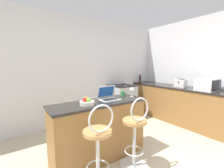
# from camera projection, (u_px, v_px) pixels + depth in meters

# --- Properties ---
(wall_back) EXTENTS (12.00, 0.06, 2.60)m
(wall_back) POSITION_uv_depth(u_px,v_px,m) (82.00, 71.00, 3.73)
(wall_back) COLOR silver
(wall_back) RESTS_ON ground_plane
(breakfast_bar) EXTENTS (1.49, 0.49, 0.91)m
(breakfast_bar) POSITION_uv_depth(u_px,v_px,m) (100.00, 130.00, 2.32)
(breakfast_bar) COLOR olive
(breakfast_bar) RESTS_ON ground_plane
(counter_right) EXTENTS (0.65, 2.91, 0.91)m
(counter_right) POSITION_uv_depth(u_px,v_px,m) (181.00, 105.00, 3.78)
(counter_right) COLOR olive
(counter_right) RESTS_ON ground_plane
(bar_stool_near) EXTENTS (0.40, 0.40, 1.04)m
(bar_stool_near) POSITION_uv_depth(u_px,v_px,m) (98.00, 148.00, 1.76)
(bar_stool_near) COLOR silver
(bar_stool_near) RESTS_ON ground_plane
(bar_stool_far) EXTENTS (0.40, 0.40, 1.04)m
(bar_stool_far) POSITION_uv_depth(u_px,v_px,m) (135.00, 135.00, 2.10)
(bar_stool_far) COLOR silver
(bar_stool_far) RESTS_ON ground_plane
(laptop) EXTENTS (0.32, 0.26, 0.21)m
(laptop) POSITION_uv_depth(u_px,v_px,m) (108.00, 96.00, 2.41)
(laptop) COLOR silver
(laptop) RESTS_ON breakfast_bar
(microwave) EXTENTS (0.48, 0.35, 0.26)m
(microwave) POSITION_uv_depth(u_px,v_px,m) (207.00, 85.00, 3.22)
(microwave) COLOR silver
(microwave) RESTS_ON counter_right
(toaster) EXTENTS (0.20, 0.26, 0.20)m
(toaster) POSITION_uv_depth(u_px,v_px,m) (181.00, 83.00, 3.71)
(toaster) COLOR silver
(toaster) RESTS_ON counter_right
(stove_range) EXTENTS (0.63, 0.61, 0.92)m
(stove_range) POSITION_uv_depth(u_px,v_px,m) (122.00, 102.00, 4.11)
(stove_range) COLOR #9EA3A8
(stove_range) RESTS_ON ground_plane
(wine_glass_tall) EXTENTS (0.08, 0.08, 0.16)m
(wine_glass_tall) POSITION_uv_depth(u_px,v_px,m) (132.00, 90.00, 2.60)
(wine_glass_tall) COLOR silver
(wine_glass_tall) RESTS_ON breakfast_bar
(pepper_mill) EXTENTS (0.06, 0.06, 0.25)m
(pepper_mill) POSITION_uv_depth(u_px,v_px,m) (140.00, 79.00, 4.64)
(pepper_mill) COLOR #331E14
(pepper_mill) RESTS_ON counter_right
(mug_green) EXTENTS (0.09, 0.07, 0.09)m
(mug_green) POSITION_uv_depth(u_px,v_px,m) (123.00, 93.00, 2.68)
(mug_green) COLOR #338447
(mug_green) RESTS_ON breakfast_bar
(fruit_bowl) EXTENTS (0.20, 0.20, 0.11)m
(fruit_bowl) POSITION_uv_depth(u_px,v_px,m) (87.00, 102.00, 2.07)
(fruit_bowl) COLOR silver
(fruit_bowl) RESTS_ON breakfast_bar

